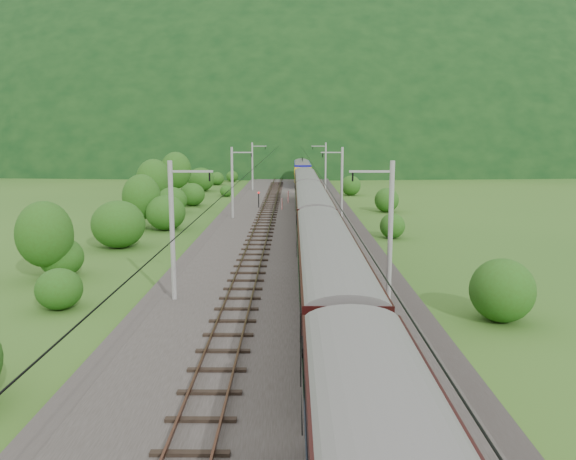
{
  "coord_description": "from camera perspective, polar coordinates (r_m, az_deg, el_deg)",
  "views": [
    {
      "loc": [
        0.66,
        -31.34,
        9.78
      ],
      "look_at": [
        0.3,
        10.36,
        2.6
      ],
      "focal_mm": 35.0,
      "sensor_mm": 36.0,
      "label": 1
    }
  ],
  "objects": [
    {
      "name": "signal",
      "position": [
        72.73,
        -3.0,
        3.23
      ],
      "size": [
        0.23,
        0.23,
        2.07
      ],
      "color": "black",
      "rests_on": "railbed"
    },
    {
      "name": "mountain_main",
      "position": [
        291.5,
        0.37,
        7.85
      ],
      "size": [
        504.0,
        360.0,
        244.0
      ],
      "primitive_type": "ellipsoid",
      "color": "black",
      "rests_on": "ground"
    },
    {
      "name": "mountain_ridge",
      "position": [
        352.76,
        -19.69,
        7.62
      ],
      "size": [
        336.0,
        280.0,
        132.0
      ],
      "primitive_type": "ellipsoid",
      "color": "black",
      "rests_on": "ground"
    },
    {
      "name": "vegetation_right",
      "position": [
        46.21,
        14.28,
        -1.04
      ],
      "size": [
        6.28,
        102.79,
        3.03
      ],
      "color": "#285015",
      "rests_on": "ground"
    },
    {
      "name": "ground",
      "position": [
        32.83,
        -0.69,
        -7.56
      ],
      "size": [
        600.0,
        600.0,
        0.0
      ],
      "primitive_type": "plane",
      "color": "#2A561B",
      "rests_on": "ground"
    },
    {
      "name": "hazard_post_far",
      "position": [
        77.87,
        0.02,
        3.39
      ],
      "size": [
        0.18,
        0.18,
        1.65
      ],
      "primitive_type": "cylinder",
      "color": "red",
      "rests_on": "railbed"
    },
    {
      "name": "train",
      "position": [
        51.15,
        2.44,
        2.75
      ],
      "size": [
        2.99,
        120.27,
        5.19
      ],
      "color": "black",
      "rests_on": "ground"
    },
    {
      "name": "vegetation_left",
      "position": [
        48.86,
        -18.66,
        1.1
      ],
      "size": [
        11.69,
        145.63,
        7.08
      ],
      "color": "#285015",
      "rests_on": "ground"
    },
    {
      "name": "track_right",
      "position": [
        42.43,
        2.84,
        -3.06
      ],
      "size": [
        2.4,
        220.0,
        0.27
      ],
      "color": "#512F22",
      "rests_on": "railbed"
    },
    {
      "name": "hazard_post_near",
      "position": [
        70.95,
        -0.62,
        2.68
      ],
      "size": [
        0.15,
        0.15,
        1.45
      ],
      "primitive_type": "cylinder",
      "color": "red",
      "rests_on": "railbed"
    },
    {
      "name": "catenary_right",
      "position": [
        63.79,
        5.42,
        4.98
      ],
      "size": [
        2.54,
        192.28,
        8.0
      ],
      "color": "gray",
      "rests_on": "railbed"
    },
    {
      "name": "overhead_wires",
      "position": [
        41.43,
        -0.42,
        6.06
      ],
      "size": [
        4.83,
        198.0,
        0.03
      ],
      "color": "black",
      "rests_on": "ground"
    },
    {
      "name": "railbed",
      "position": [
        42.45,
        -0.41,
        -3.34
      ],
      "size": [
        14.0,
        220.0,
        0.3
      ],
      "primitive_type": "cube",
      "color": "#38332D",
      "rests_on": "ground"
    },
    {
      "name": "catenary_left",
      "position": [
        63.92,
        -5.62,
        4.98
      ],
      "size": [
        2.54,
        192.28,
        8.0
      ],
      "color": "gray",
      "rests_on": "railbed"
    },
    {
      "name": "track_left",
      "position": [
        42.5,
        -3.65,
        -3.04
      ],
      "size": [
        2.4,
        220.0,
        0.27
      ],
      "color": "#512F22",
      "rests_on": "railbed"
    }
  ]
}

